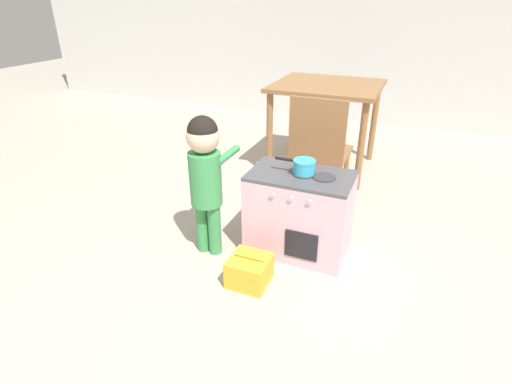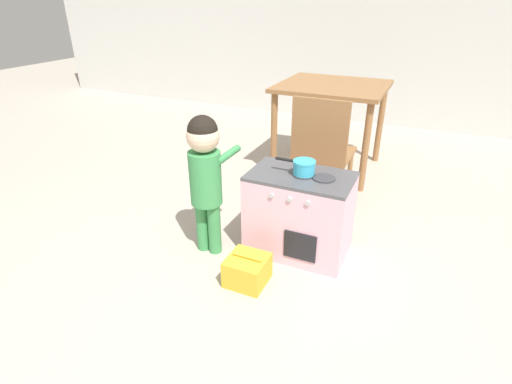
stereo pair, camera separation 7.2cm
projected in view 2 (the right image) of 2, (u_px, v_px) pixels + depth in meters
name	position (u px, v px, depth m)	size (l,w,h in m)	color
ground_plane	(241.00, 327.00, 1.98)	(16.00, 16.00, 0.00)	#B2A899
wall_back	(389.00, 11.00, 4.51)	(10.00, 0.06, 2.60)	silver
play_kitchen	(299.00, 214.00, 2.46)	(0.61, 0.39, 0.54)	#EAB2C6
toy_pot	(304.00, 166.00, 2.31)	(0.24, 0.13, 0.08)	#38B2D6
child_figure	(205.00, 168.00, 2.33)	(0.22, 0.35, 0.89)	#3D9351
toy_basket	(247.00, 270.00, 2.26)	(0.22, 0.22, 0.18)	gold
dining_table	(332.00, 98.00, 3.51)	(0.91, 0.85, 0.78)	olive
dining_chair_near	(322.00, 150.00, 2.90)	(0.40, 0.40, 0.86)	olive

